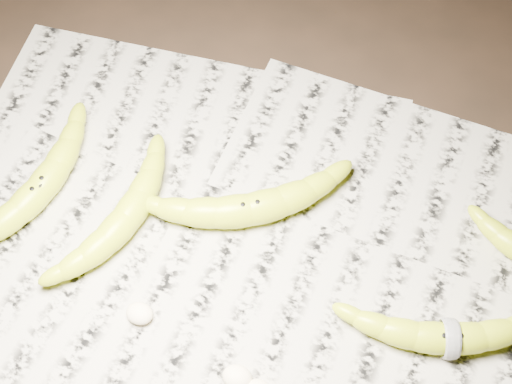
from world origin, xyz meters
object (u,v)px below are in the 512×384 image
(banana_left_a, at_px, (38,188))
(banana_center, at_px, (250,208))
(banana_taped, at_px, (450,338))
(banana_left_b, at_px, (125,218))

(banana_left_a, relative_size, banana_center, 0.96)
(banana_taped, bearing_deg, banana_left_a, 159.42)
(banana_left_b, distance_m, banana_taped, 0.40)
(banana_left_a, height_order, banana_center, banana_center)
(banana_taped, bearing_deg, banana_left_b, 159.13)
(banana_left_a, distance_m, banana_left_b, 0.12)
(banana_left_b, bearing_deg, banana_center, -53.60)
(banana_left_a, bearing_deg, banana_center, -64.69)
(banana_left_b, height_order, banana_center, banana_center)
(banana_left_b, height_order, banana_taped, banana_left_b)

